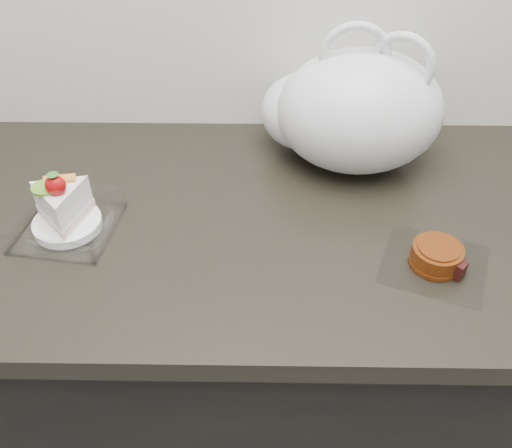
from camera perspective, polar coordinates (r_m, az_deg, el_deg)
counter at (r=1.35m, az=1.56°, el=-13.77°), size 2.04×0.64×0.90m
cake_tray at (r=1.02m, az=-18.58°, el=0.92°), size 0.18×0.18×0.12m
mooncake_wrap at (r=0.96m, az=17.64°, el=-3.23°), size 0.21×0.20×0.04m
plastic_bag at (r=1.11m, az=9.28°, el=11.13°), size 0.38×0.31×0.29m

